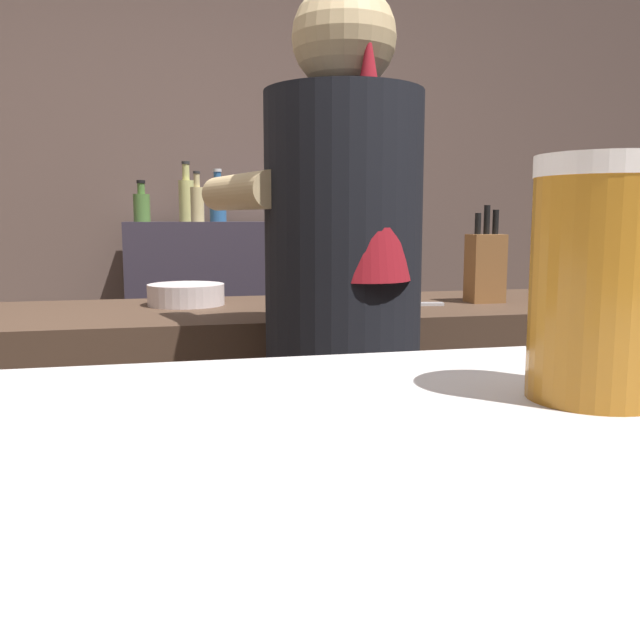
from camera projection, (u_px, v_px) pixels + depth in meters
name	position (u px, v px, depth m)	size (l,w,h in m)	color
wall_back	(176.00, 178.00, 3.31)	(5.20, 0.10, 2.70)	brown
prep_counter	(322.00, 459.00, 2.06)	(2.10, 0.60, 0.91)	#493426
back_shelf	(239.00, 348.00, 3.21)	(0.98, 0.36, 1.14)	#37303E
bartender	(344.00, 314.00, 1.54)	(0.49, 0.55, 1.64)	#353039
knife_block	(485.00, 266.00, 2.06)	(0.10, 0.08, 0.28)	#915D31
mixing_bowl	(186.00, 294.00, 2.01)	(0.22, 0.22, 0.06)	silver
chefs_knife	(401.00, 304.00, 2.00)	(0.24, 0.03, 0.01)	silver
pint_glass_near	(600.00, 280.00, 0.36)	(0.07, 0.07, 0.12)	#B26F1E
pint_glass_far	(329.00, 535.00, 0.04)	(0.08, 0.08, 0.15)	#E2B358
bottle_olive_oil	(187.00, 198.00, 3.12)	(0.07, 0.07, 0.26)	#D2CF78
bottle_vinegar	(218.00, 201.00, 3.16)	(0.07, 0.07, 0.23)	#306297
bottle_hot_sauce	(197.00, 202.00, 2.98)	(0.06, 0.06, 0.21)	#DBC686
bottle_soy	(142.00, 206.00, 3.02)	(0.07, 0.07, 0.18)	#527D3A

